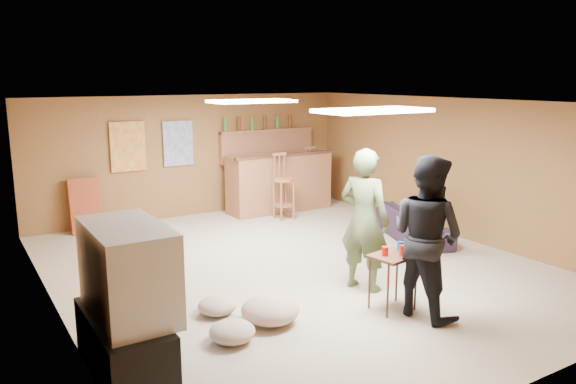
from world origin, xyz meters
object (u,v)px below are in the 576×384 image
tv_body (128,271)px  person_black (427,236)px  person_olive (364,220)px  sofa (413,224)px  bar_counter (279,182)px  tray_table (392,282)px

tv_body → person_black: person_black is taller
person_olive → sofa: bearing=-82.6°
bar_counter → sofa: bar_counter is taller
tv_body → bar_counter: tv_body is taller
person_olive → sofa: 2.47m
person_olive → person_black: person_black is taller
bar_counter → tray_table: (-1.34, -4.68, -0.24)m
person_olive → person_black: bearing=160.8°
bar_counter → tray_table: 4.87m
person_olive → sofa: size_ratio=1.03×
tv_body → sofa: 5.29m
person_black → sofa: bearing=-49.9°
person_olive → person_black: 0.93m
sofa → tv_body: bearing=128.9°
person_black → sofa: (1.96, 2.18, -0.63)m
tv_body → sofa: (4.97, 1.68, -0.66)m
person_olive → person_black: (0.08, -0.93, 0.01)m
person_black → person_olive: bearing=-2.9°
tv_body → bar_counter: bearing=47.0°
sofa → tray_table: 2.89m
person_black → tray_table: (-0.20, 0.27, -0.56)m
tv_body → sofa: tv_body is taller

